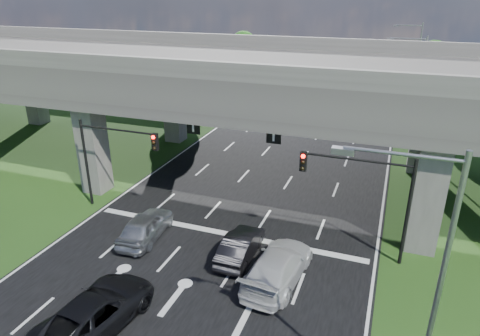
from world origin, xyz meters
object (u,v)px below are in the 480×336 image
Objects in this scene: car_silver at (145,226)px; car_trailing at (96,312)px; car_dark at (240,246)px; car_white at (278,266)px; signal_right at (366,187)px; streetlight_far at (415,84)px; streetlight_near at (424,286)px; signal_left at (111,151)px; streetlight_beyond at (414,59)px.

car_silver is 0.80× the size of car_trailing.
car_dark is 2.73m from car_white.
streetlight_far is at bearing 83.53° from signal_right.
signal_right is at bearing -173.69° from car_silver.
car_white is (-5.85, 6.28, -4.99)m from streetlight_near.
signal_right is 15.65m from signal_left.
streetlight_near is (2.27, -9.94, 1.66)m from signal_right.
streetlight_near is 13.28m from car_trailing.
car_trailing is at bearing 178.14° from streetlight_near.
streetlight_near reaches higher than car_silver.
streetlight_far is at bearing 48.22° from signal_left.
car_dark is 8.14m from car_trailing.
streetlight_near is 2.13× the size of car_silver.
signal_right is at bearing -130.48° from car_trailing.
streetlight_near is at bearing -90.00° from streetlight_beyond.
streetlight_far is at bearing -98.79° from car_white.
car_silver is at bearing -34.02° from signal_left.
streetlight_far reaches higher than car_dark.
streetlight_near is 1.00× the size of streetlight_far.
car_silver is (3.72, -2.51, -3.36)m from signal_left.
signal_left reaches higher than car_trailing.
signal_left is 0.60× the size of streetlight_far.
signal_left is at bearing 150.98° from streetlight_near.
car_dark is at bearing 174.99° from car_silver.
streetlight_beyond is at bearing 86.39° from signal_right.
car_dark is (9.62, -2.45, -3.44)m from signal_left.
signal_left reaches higher than car_white.
signal_left reaches higher than car_silver.
car_trailing is at bearing 99.54° from car_silver.
car_white reaches higher than car_trailing.
streetlight_near is at bearing -175.93° from car_trailing.
streetlight_beyond is at bearing 90.00° from streetlight_far.
signal_left is 0.60× the size of streetlight_near.
car_white is 8.73m from car_trailing.
signal_right reaches higher than car_dark.
streetlight_beyond is at bearing -99.16° from car_trailing.
car_trailing is at bearing -105.09° from streetlight_beyond.
signal_left is 1.02× the size of car_trailing.
streetlight_beyond is at bearing -93.32° from car_white.
car_silver is 0.82× the size of car_white.
car_silver is 1.07× the size of car_dark.
streetlight_near is at bearing 146.78° from car_silver.
streetlight_far is 1.00× the size of streetlight_beyond.
streetlight_beyond is (0.00, 16.00, 0.00)m from streetlight_far.
signal_right reaches higher than car_trailing.
signal_left is at bearing -53.56° from car_trailing.
car_silver is 7.28m from car_trailing.
car_silver reaches higher than car_dark.
car_white is (8.35, -1.15, 0.03)m from car_silver.
streetlight_far is 1.75× the size of car_white.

